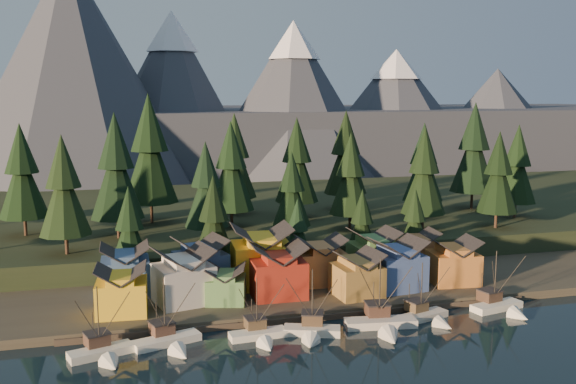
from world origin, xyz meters
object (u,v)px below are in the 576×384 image
object	(u,v)px
boat_3	(312,323)
boat_4	(383,316)
boat_2	(260,328)
house_back_0	(125,268)
house_front_0	(121,289)
house_back_1	(200,263)
house_front_1	(183,274)
boat_0	(103,344)
boat_1	(169,334)
boat_5	(428,309)
boat_6	(502,299)

from	to	relation	value
boat_3	boat_4	world-z (taller)	boat_4
boat_2	house_back_0	size ratio (longest dim) A/B	1.14
boat_4	house_back_0	bearing A→B (deg)	155.76
house_front_0	house_back_1	distance (m)	17.37
house_front_1	house_back_0	size ratio (longest dim) A/B	1.21
boat_0	boat_4	world-z (taller)	boat_4
boat_3	boat_4	xyz separation A→B (m)	(11.83, -0.10, -0.00)
house_front_1	boat_2	bearing A→B (deg)	-73.01
boat_4	house_back_1	xyz separation A→B (m)	(-25.82, 24.11, 4.27)
boat_3	house_front_1	world-z (taller)	house_front_1
boat_1	boat_5	distance (m)	42.24
boat_5	house_front_0	size ratio (longest dim) A/B	1.24
boat_0	boat_5	world-z (taller)	boat_0
boat_0	boat_6	bearing A→B (deg)	-15.64
house_front_1	boat_5	bearing A→B (deg)	-35.79
boat_6	house_front_0	xyz separation A→B (m)	(-63.40, 11.53, 3.54)
boat_0	house_front_0	bearing A→B (deg)	60.45
house_back_0	house_back_1	world-z (taller)	house_back_1
boat_2	house_front_1	xyz separation A→B (m)	(-9.77, 16.48, 4.55)
boat_5	house_front_0	xyz separation A→B (m)	(-48.85, 12.46, 3.71)
boat_3	house_front_0	xyz separation A→B (m)	(-28.22, 14.09, 3.46)
boat_0	boat_6	xyz separation A→B (m)	(66.31, 2.65, -0.01)
boat_5	boat_1	bearing A→B (deg)	162.71
house_front_0	boat_4	bearing A→B (deg)	-15.25
boat_6	house_front_1	world-z (taller)	house_front_1
boat_4	boat_5	xyz separation A→B (m)	(8.80, 1.73, -0.25)
boat_6	boat_3	bearing A→B (deg)	171.64
boat_6	house_front_0	distance (m)	64.53
boat_1	boat_4	xyz separation A→B (m)	(33.44, -1.75, 0.21)
house_back_1	boat_0	bearing A→B (deg)	-139.07
house_front_1	boat_1	bearing A→B (deg)	-117.36
boat_3	house_front_1	distance (m)	25.16
boat_4	house_back_0	distance (m)	46.50
house_back_1	boat_6	bearing A→B (deg)	-37.23
boat_1	boat_6	xyz separation A→B (m)	(56.79, 0.90, 0.13)
boat_5	house_back_0	bearing A→B (deg)	137.24
boat_0	house_front_0	xyz separation A→B (m)	(2.92, 14.19, 3.54)
boat_3	boat_5	bearing A→B (deg)	24.25
boat_6	house_front_0	bearing A→B (deg)	157.17
boat_2	boat_4	distance (m)	19.89
boat_2	house_front_0	distance (m)	24.47
boat_0	house_front_1	size ratio (longest dim) A/B	1.02
boat_6	house_back_0	xyz separation A→B (m)	(-62.57, 21.99, 4.11)
boat_6	house_back_0	size ratio (longest dim) A/B	1.26
boat_1	boat_2	xyz separation A→B (m)	(13.57, -0.88, -0.09)
house_front_1	house_back_1	bearing A→B (deg)	46.89
boat_2	house_front_1	size ratio (longest dim) A/B	0.95
boat_0	boat_6	distance (m)	66.36
boat_1	house_front_0	bearing A→B (deg)	100.62
boat_5	house_back_1	size ratio (longest dim) A/B	1.02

